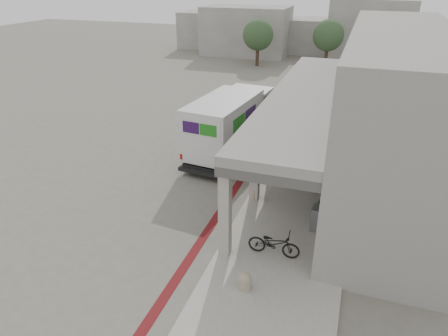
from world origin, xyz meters
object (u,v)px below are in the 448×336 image
at_px(utility_cabinet, 317,218).
at_px(bicycle_black, 274,243).
at_px(fedex_truck, 231,122).
at_px(bench, 327,199).

relative_size(utility_cabinet, bicycle_black, 0.53).
bearing_deg(bicycle_black, utility_cabinet, -31.09).
relative_size(fedex_truck, bicycle_black, 4.31).
bearing_deg(bench, bicycle_black, -101.03).
relative_size(fedex_truck, utility_cabinet, 8.19).
height_order(bench, utility_cabinet, utility_cabinet).
xyz_separation_m(utility_cabinet, bicycle_black, (-1.23, -2.09, -0.00)).
bearing_deg(fedex_truck, bicycle_black, -56.55).
bearing_deg(utility_cabinet, bench, 89.67).
xyz_separation_m(fedex_truck, utility_cabinet, (5.54, -6.26, -1.15)).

